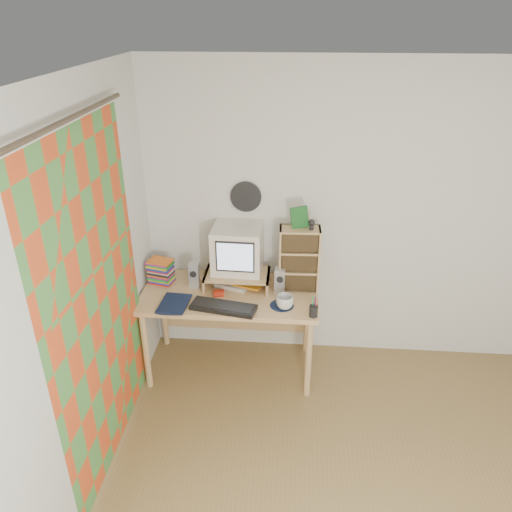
% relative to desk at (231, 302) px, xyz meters
% --- Properties ---
extents(ceiling, '(3.50, 3.50, 0.00)m').
position_rel_desk_xyz_m(ceiling, '(1.03, -1.44, 1.88)').
color(ceiling, white).
rests_on(ceiling, back_wall).
extents(back_wall, '(3.50, 0.00, 3.50)m').
position_rel_desk_xyz_m(back_wall, '(1.03, 0.31, 0.63)').
color(back_wall, white).
rests_on(back_wall, floor).
extents(left_wall, '(0.00, 3.50, 3.50)m').
position_rel_desk_xyz_m(left_wall, '(-0.72, -1.44, 0.63)').
color(left_wall, white).
rests_on(left_wall, floor).
extents(curtain, '(0.00, 2.20, 2.20)m').
position_rel_desk_xyz_m(curtain, '(-0.68, -0.96, 0.53)').
color(curtain, '#CD471C').
rests_on(curtain, left_wall).
extents(wall_disc, '(0.25, 0.02, 0.25)m').
position_rel_desk_xyz_m(wall_disc, '(0.10, 0.29, 0.81)').
color(wall_disc, black).
rests_on(wall_disc, back_wall).
extents(desk, '(1.40, 0.70, 0.75)m').
position_rel_desk_xyz_m(desk, '(0.00, 0.00, 0.00)').
color(desk, tan).
rests_on(desk, floor).
extents(monitor_riser, '(0.52, 0.30, 0.12)m').
position_rel_desk_xyz_m(monitor_riser, '(0.05, 0.04, 0.23)').
color(monitor_riser, tan).
rests_on(monitor_riser, desk).
extents(crt_monitor, '(0.40, 0.40, 0.37)m').
position_rel_desk_xyz_m(crt_monitor, '(0.05, 0.09, 0.44)').
color(crt_monitor, silver).
rests_on(crt_monitor, monitor_riser).
extents(speaker_left, '(0.08, 0.08, 0.21)m').
position_rel_desk_xyz_m(speaker_left, '(-0.29, 0.00, 0.24)').
color(speaker_left, '#ABABB0').
rests_on(speaker_left, desk).
extents(speaker_right, '(0.09, 0.09, 0.21)m').
position_rel_desk_xyz_m(speaker_right, '(0.40, -0.03, 0.24)').
color(speaker_right, '#ABABB0').
rests_on(speaker_right, desk).
extents(keyboard, '(0.51, 0.25, 0.03)m').
position_rel_desk_xyz_m(keyboard, '(-0.02, -0.31, 0.15)').
color(keyboard, black).
rests_on(keyboard, desk).
extents(dvd_stack, '(0.21, 0.18, 0.27)m').
position_rel_desk_xyz_m(dvd_stack, '(-0.58, 0.05, 0.27)').
color(dvd_stack, brown).
rests_on(dvd_stack, desk).
extents(cd_rack, '(0.32, 0.18, 0.53)m').
position_rel_desk_xyz_m(cd_rack, '(0.54, 0.05, 0.40)').
color(cd_rack, tan).
rests_on(cd_rack, desk).
extents(mug, '(0.13, 0.13, 0.10)m').
position_rel_desk_xyz_m(mug, '(0.44, -0.26, 0.19)').
color(mug, silver).
rests_on(mug, desk).
extents(diary, '(0.27, 0.21, 0.05)m').
position_rel_desk_xyz_m(diary, '(-0.50, -0.28, 0.16)').
color(diary, '#0E1835').
rests_on(diary, desk).
extents(mousepad, '(0.22, 0.22, 0.00)m').
position_rel_desk_xyz_m(mousepad, '(0.42, -0.23, 0.14)').
color(mousepad, black).
rests_on(mousepad, desk).
extents(pen_cup, '(0.07, 0.07, 0.13)m').
position_rel_desk_xyz_m(pen_cup, '(0.66, -0.35, 0.20)').
color(pen_cup, black).
rests_on(pen_cup, desk).
extents(papers, '(0.31, 0.27, 0.04)m').
position_rel_desk_xyz_m(papers, '(0.07, 0.06, 0.15)').
color(papers, beige).
rests_on(papers, desk).
extents(red_box, '(0.09, 0.07, 0.04)m').
position_rel_desk_xyz_m(red_box, '(-0.08, -0.12, 0.16)').
color(red_box, '#B02512').
rests_on(red_box, desk).
extents(game_box, '(0.13, 0.05, 0.17)m').
position_rel_desk_xyz_m(game_box, '(0.53, 0.06, 0.74)').
color(game_box, '#18551F').
rests_on(game_box, cd_rack).
extents(webcam, '(0.05, 0.05, 0.08)m').
position_rel_desk_xyz_m(webcam, '(0.62, 0.03, 0.70)').
color(webcam, black).
rests_on(webcam, cd_rack).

